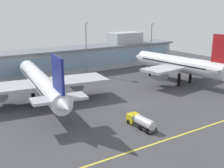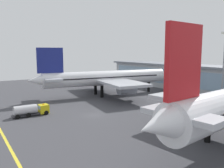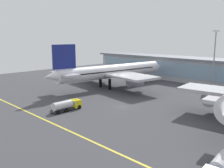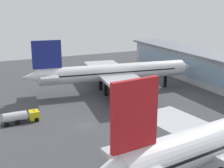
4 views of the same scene
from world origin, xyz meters
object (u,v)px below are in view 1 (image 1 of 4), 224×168
at_px(airliner_near_left, 41,82).
at_px(apron_light_mast_centre, 86,40).
at_px(airliner_near_right, 179,64).
at_px(fuel_tanker_truck, 141,121).
at_px(apron_light_mast_west, 151,37).

distance_m(airliner_near_left, apron_light_mast_centre, 40.40).
xyz_separation_m(airliner_near_right, apron_light_mast_centre, (-22.87, 32.09, 7.60)).
xyz_separation_m(fuel_tanker_truck, apron_light_mast_west, (52.70, 58.26, 12.40)).
distance_m(fuel_tanker_truck, apron_light_mast_centre, 60.89).
distance_m(fuel_tanker_truck, apron_light_mast_west, 79.53).
xyz_separation_m(fuel_tanker_truck, apron_light_mast_centre, (15.74, 57.29, 13.33)).
height_order(airliner_near_left, airliner_near_right, airliner_near_right).
distance_m(airliner_near_left, fuel_tanker_truck, 34.28).
xyz_separation_m(airliner_near_left, fuel_tanker_truck, (13.76, -31.01, -4.89)).
distance_m(airliner_near_right, apron_light_mast_west, 36.55).
height_order(airliner_near_right, fuel_tanker_truck, airliner_near_right).
xyz_separation_m(airliner_near_left, apron_light_mast_centre, (29.50, 26.28, 8.44)).
bearing_deg(apron_light_mast_centre, airliner_near_right, -54.52).
distance_m(apron_light_mast_west, apron_light_mast_centre, 36.98).
relative_size(airliner_near_right, fuel_tanker_truck, 5.32).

